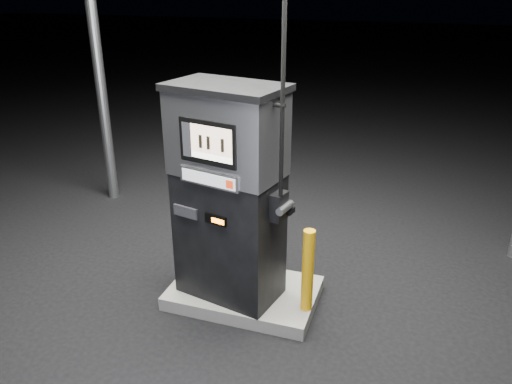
% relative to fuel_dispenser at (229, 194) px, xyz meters
% --- Properties ---
extents(ground, '(80.00, 80.00, 0.00)m').
position_rel_fuel_dispenser_xyz_m(ground, '(0.12, 0.10, -1.31)').
color(ground, black).
rests_on(ground, ground).
extents(pump_island, '(1.60, 1.00, 0.15)m').
position_rel_fuel_dispenser_xyz_m(pump_island, '(0.12, 0.10, -1.24)').
color(pump_island, slate).
rests_on(pump_island, ground).
extents(fuel_dispenser, '(1.31, 0.89, 4.70)m').
position_rel_fuel_dispenser_xyz_m(fuel_dispenser, '(0.00, 0.00, 0.00)').
color(fuel_dispenser, black).
rests_on(fuel_dispenser, pump_island).
extents(bollard_left, '(0.11, 0.11, 0.83)m').
position_rel_fuel_dispenser_xyz_m(bollard_left, '(-0.43, 0.29, -0.75)').
color(bollard_left, '#E9A20C').
rests_on(bollard_left, pump_island).
extents(bollard_right, '(0.14, 0.14, 0.91)m').
position_rel_fuel_dispenser_xyz_m(bollard_right, '(0.86, -0.05, -0.71)').
color(bollard_right, '#E9A20C').
rests_on(bollard_right, pump_island).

